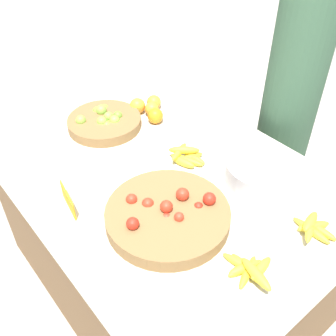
{
  "coord_description": "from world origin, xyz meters",
  "views": [
    {
      "loc": [
        0.97,
        -0.8,
        1.81
      ],
      "look_at": [
        0.0,
        0.0,
        0.77
      ],
      "focal_mm": 42.0,
      "sensor_mm": 36.0,
      "label": 1
    }
  ],
  "objects_px": {
    "lime_bowl": "(104,122)",
    "vendor_person": "(290,105)",
    "metal_bowl": "(260,172)",
    "price_sign": "(68,200)",
    "tomato_basket": "(168,215)"
  },
  "relations": [
    {
      "from": "tomato_basket",
      "to": "metal_bowl",
      "type": "distance_m",
      "value": 0.44
    },
    {
      "from": "metal_bowl",
      "to": "price_sign",
      "type": "relative_size",
      "value": 1.87
    },
    {
      "from": "vendor_person",
      "to": "metal_bowl",
      "type": "bearing_deg",
      "value": -64.6
    },
    {
      "from": "tomato_basket",
      "to": "vendor_person",
      "type": "distance_m",
      "value": 0.98
    },
    {
      "from": "lime_bowl",
      "to": "vendor_person",
      "type": "relative_size",
      "value": 0.22
    },
    {
      "from": "lime_bowl",
      "to": "vendor_person",
      "type": "xyz_separation_m",
      "value": [
        0.51,
        0.8,
        0.03
      ]
    },
    {
      "from": "metal_bowl",
      "to": "lime_bowl",
      "type": "bearing_deg",
      "value": -159.59
    },
    {
      "from": "metal_bowl",
      "to": "price_sign",
      "type": "bearing_deg",
      "value": -117.51
    },
    {
      "from": "tomato_basket",
      "to": "metal_bowl",
      "type": "height_order",
      "value": "tomato_basket"
    },
    {
      "from": "tomato_basket",
      "to": "price_sign",
      "type": "distance_m",
      "value": 0.39
    },
    {
      "from": "price_sign",
      "to": "vendor_person",
      "type": "distance_m",
      "value": 1.22
    },
    {
      "from": "price_sign",
      "to": "vendor_person",
      "type": "relative_size",
      "value": 0.09
    },
    {
      "from": "metal_bowl",
      "to": "vendor_person",
      "type": "relative_size",
      "value": 0.17
    },
    {
      "from": "metal_bowl",
      "to": "tomato_basket",
      "type": "bearing_deg",
      "value": -98.2
    },
    {
      "from": "metal_bowl",
      "to": "price_sign",
      "type": "xyz_separation_m",
      "value": [
        -0.36,
        -0.69,
        -0.0
      ]
    }
  ]
}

